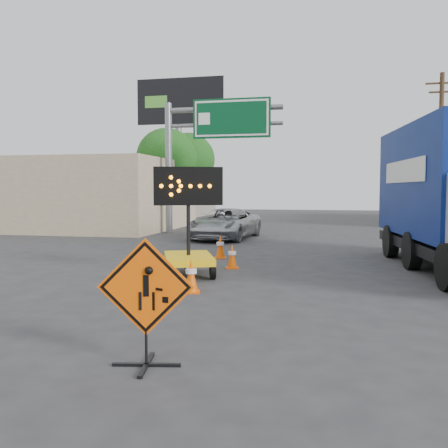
% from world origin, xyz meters
% --- Properties ---
extents(ground, '(100.00, 100.00, 0.00)m').
position_xyz_m(ground, '(0.00, 0.00, 0.00)').
color(ground, '#2D2D30').
rests_on(ground, ground).
extents(storefront_left_near, '(14.00, 10.00, 4.00)m').
position_xyz_m(storefront_left_near, '(-14.00, 20.00, 2.00)').
color(storefront_left_near, '#C0AE8A').
rests_on(storefront_left_near, ground).
extents(storefront_left_far, '(12.00, 10.00, 4.40)m').
position_xyz_m(storefront_left_far, '(-15.00, 34.00, 2.20)').
color(storefront_left_far, gray).
rests_on(storefront_left_far, ground).
extents(highway_gantry, '(6.18, 0.38, 6.90)m').
position_xyz_m(highway_gantry, '(-4.43, 17.96, 5.07)').
color(highway_gantry, slate).
rests_on(highway_gantry, ground).
extents(billboard, '(6.10, 0.54, 9.85)m').
position_xyz_m(billboard, '(-8.35, 25.87, 7.35)').
color(billboard, slate).
rests_on(billboard, ground).
extents(utility_pole_far, '(1.80, 0.26, 9.00)m').
position_xyz_m(utility_pole_far, '(8.00, 24.00, 4.68)').
color(utility_pole_far, '#442C1D').
rests_on(utility_pole_far, ground).
extents(tree_left_near, '(3.71, 3.71, 6.03)m').
position_xyz_m(tree_left_near, '(-8.00, 22.00, 4.16)').
color(tree_left_near, '#442C1D').
rests_on(tree_left_near, ground).
extents(tree_left_far, '(4.10, 4.10, 6.66)m').
position_xyz_m(tree_left_far, '(-9.00, 30.00, 4.60)').
color(tree_left_far, '#442C1D').
rests_on(tree_left_far, ground).
extents(construction_sign, '(1.25, 0.89, 1.67)m').
position_xyz_m(construction_sign, '(-0.29, -1.17, 0.88)').
color(construction_sign, black).
rests_on(construction_sign, ground).
extents(arrow_board, '(1.87, 2.33, 2.89)m').
position_xyz_m(arrow_board, '(-1.73, 5.58, 0.65)').
color(arrow_board, yellow).
rests_on(arrow_board, ground).
extents(pickup_truck, '(2.87, 5.29, 1.41)m').
position_xyz_m(pickup_truck, '(-2.90, 15.51, 0.70)').
color(pickup_truck, '#ACAFB4').
rests_on(pickup_truck, ground).
extents(cone_a, '(0.46, 0.46, 0.76)m').
position_xyz_m(cone_a, '(-1.03, 3.44, 0.38)').
color(cone_a, '#F55705').
rests_on(cone_a, ground).
extents(cone_b, '(0.46, 0.46, 0.70)m').
position_xyz_m(cone_b, '(-2.52, 4.24, 0.35)').
color(cone_b, '#F55705').
rests_on(cone_b, ground).
extents(cone_c, '(0.46, 0.46, 0.71)m').
position_xyz_m(cone_c, '(-0.82, 6.98, 0.35)').
color(cone_c, '#F55705').
rests_on(cone_c, ground).
extents(cone_d, '(0.45, 0.45, 0.77)m').
position_xyz_m(cone_d, '(-1.64, 9.00, 0.39)').
color(cone_d, '#F55705').
rests_on(cone_d, ground).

